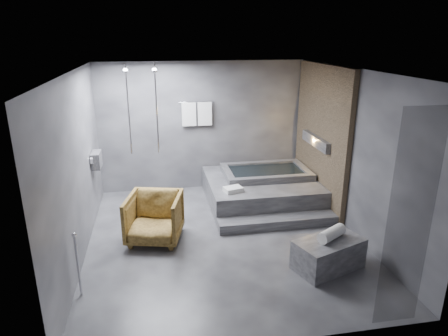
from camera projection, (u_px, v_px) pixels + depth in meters
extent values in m
plane|color=#2A2A2D|center=(224.00, 238.00, 6.84)|extent=(5.00, 5.00, 0.00)
cube|color=#474749|center=(223.00, 71.00, 5.95)|extent=(4.50, 5.00, 0.04)
cube|color=#343439|center=(204.00, 127.00, 8.73)|extent=(4.50, 0.04, 2.80)
cube|color=#343439|center=(266.00, 233.00, 4.06)|extent=(4.50, 0.04, 2.80)
cube|color=#343439|center=(77.00, 168.00, 6.02)|extent=(0.04, 5.00, 2.80)
cube|color=#343439|center=(354.00, 154.00, 6.77)|extent=(0.04, 5.00, 2.80)
cube|color=#907654|center=(321.00, 136.00, 7.92)|extent=(0.10, 2.40, 2.78)
cube|color=#FF9938|center=(317.00, 141.00, 7.94)|extent=(0.14, 1.20, 0.20)
cube|color=slate|center=(96.00, 160.00, 7.44)|extent=(0.16, 0.42, 0.30)
imported|color=beige|center=(97.00, 164.00, 7.36)|extent=(0.08, 0.08, 0.21)
imported|color=beige|center=(98.00, 162.00, 7.55)|extent=(0.07, 0.07, 0.15)
cylinder|color=silver|center=(156.00, 109.00, 7.98)|extent=(0.04, 0.04, 1.80)
cylinder|color=silver|center=(128.00, 110.00, 7.89)|extent=(0.04, 0.04, 1.80)
cylinder|color=silver|center=(196.00, 102.00, 8.47)|extent=(0.75, 0.02, 0.02)
cube|color=white|center=(189.00, 114.00, 8.50)|extent=(0.30, 0.06, 0.50)
cube|color=white|center=(205.00, 114.00, 8.56)|extent=(0.30, 0.06, 0.50)
cylinder|color=silver|center=(78.00, 266.00, 5.22)|extent=(0.04, 0.04, 0.90)
cube|color=black|center=(409.00, 223.00, 4.40)|extent=(0.55, 0.01, 2.60)
cube|color=#2F2F32|center=(261.00, 190.00, 8.29)|extent=(2.20, 2.00, 0.50)
cube|color=#2F2F32|center=(278.00, 222.00, 7.24)|extent=(2.20, 0.36, 0.18)
cube|color=#38373A|center=(328.00, 254.00, 5.92)|extent=(1.15, 0.88, 0.46)
imported|color=#483212|center=(154.00, 218.00, 6.67)|extent=(1.06, 1.07, 0.81)
cylinder|color=white|center=(332.00, 234.00, 5.86)|extent=(0.51, 0.41, 0.18)
cube|color=silver|center=(233.00, 189.00, 7.52)|extent=(0.38, 0.32, 0.09)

